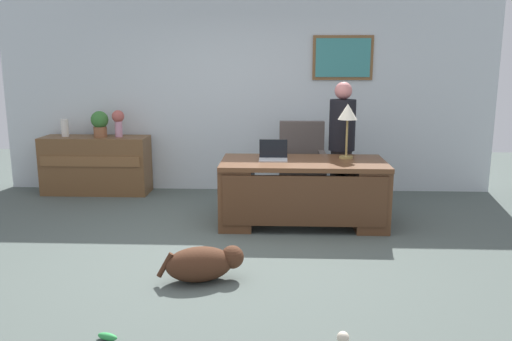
{
  "coord_description": "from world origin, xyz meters",
  "views": [
    {
      "loc": [
        0.46,
        -4.82,
        1.81
      ],
      "look_at": [
        0.24,
        0.3,
        0.75
      ],
      "focal_mm": 36.2,
      "sensor_mm": 36.0,
      "label": 1
    }
  ],
  "objects_px": {
    "potted_plant": "(100,123)",
    "laptop": "(273,155)",
    "dog_lying": "(203,263)",
    "desk_lamp": "(348,115)",
    "vase_empty": "(65,128)",
    "armchair": "(302,166)",
    "dog_toy_ball": "(343,338)",
    "vase_with_flowers": "(118,120)",
    "desk": "(303,190)",
    "dog_toy_bone": "(107,337)",
    "credenza": "(96,165)",
    "person_standing": "(342,146)"
  },
  "relations": [
    {
      "from": "vase_with_flowers",
      "to": "potted_plant",
      "type": "bearing_deg",
      "value": 180.0
    },
    {
      "from": "dog_lying",
      "to": "dog_toy_bone",
      "type": "bearing_deg",
      "value": -117.07
    },
    {
      "from": "armchair",
      "to": "potted_plant",
      "type": "height_order",
      "value": "potted_plant"
    },
    {
      "from": "person_standing",
      "to": "potted_plant",
      "type": "relative_size",
      "value": 4.44
    },
    {
      "from": "person_standing",
      "to": "vase_with_flowers",
      "type": "xyz_separation_m",
      "value": [
        -3.01,
        0.74,
        0.22
      ]
    },
    {
      "from": "laptop",
      "to": "dog_toy_bone",
      "type": "bearing_deg",
      "value": -111.88
    },
    {
      "from": "desk_lamp",
      "to": "potted_plant",
      "type": "bearing_deg",
      "value": 160.71
    },
    {
      "from": "desk_lamp",
      "to": "dog_toy_ball",
      "type": "relative_size",
      "value": 7.68
    },
    {
      "from": "credenza",
      "to": "person_standing",
      "type": "relative_size",
      "value": 0.93
    },
    {
      "from": "person_standing",
      "to": "dog_toy_ball",
      "type": "height_order",
      "value": "person_standing"
    },
    {
      "from": "credenza",
      "to": "dog_toy_bone",
      "type": "bearing_deg",
      "value": -69.99
    },
    {
      "from": "desk",
      "to": "dog_toy_bone",
      "type": "distance_m",
      "value": 2.99
    },
    {
      "from": "dog_lying",
      "to": "vase_with_flowers",
      "type": "xyz_separation_m",
      "value": [
        -1.6,
        2.98,
        0.88
      ]
    },
    {
      "from": "dog_toy_ball",
      "to": "desk_lamp",
      "type": "bearing_deg",
      "value": 82.84
    },
    {
      "from": "desk_lamp",
      "to": "vase_with_flowers",
      "type": "height_order",
      "value": "desk_lamp"
    },
    {
      "from": "potted_plant",
      "to": "dog_toy_bone",
      "type": "bearing_deg",
      "value": -71.12
    },
    {
      "from": "credenza",
      "to": "dog_toy_bone",
      "type": "distance_m",
      "value": 4.24
    },
    {
      "from": "vase_with_flowers",
      "to": "vase_empty",
      "type": "height_order",
      "value": "vase_with_flowers"
    },
    {
      "from": "dog_lying",
      "to": "dog_toy_ball",
      "type": "distance_m",
      "value": 1.44
    },
    {
      "from": "laptop",
      "to": "desk_lamp",
      "type": "bearing_deg",
      "value": 9.45
    },
    {
      "from": "dog_toy_ball",
      "to": "dog_toy_bone",
      "type": "height_order",
      "value": "dog_toy_ball"
    },
    {
      "from": "dog_lying",
      "to": "desk_lamp",
      "type": "distance_m",
      "value": 2.55
    },
    {
      "from": "armchair",
      "to": "potted_plant",
      "type": "relative_size",
      "value": 2.94
    },
    {
      "from": "desk_lamp",
      "to": "person_standing",
      "type": "bearing_deg",
      "value": 90.93
    },
    {
      "from": "vase_empty",
      "to": "dog_toy_bone",
      "type": "xyz_separation_m",
      "value": [
        1.86,
        -3.97,
        -0.91
      ]
    },
    {
      "from": "credenza",
      "to": "person_standing",
      "type": "xyz_separation_m",
      "value": [
        3.36,
        -0.74,
        0.42
      ]
    },
    {
      "from": "armchair",
      "to": "dog_toy_bone",
      "type": "distance_m",
      "value": 3.95
    },
    {
      "from": "desk",
      "to": "armchair",
      "type": "xyz_separation_m",
      "value": [
        0.03,
        1.05,
        0.07
      ]
    },
    {
      "from": "credenza",
      "to": "armchair",
      "type": "xyz_separation_m",
      "value": [
        2.89,
        -0.31,
        0.07
      ]
    },
    {
      "from": "dog_lying",
      "to": "dog_toy_bone",
      "type": "xyz_separation_m",
      "value": [
        -0.51,
        -0.99,
        -0.13
      ]
    },
    {
      "from": "credenza",
      "to": "laptop",
      "type": "height_order",
      "value": "laptop"
    },
    {
      "from": "dog_lying",
      "to": "dog_toy_ball",
      "type": "xyz_separation_m",
      "value": [
        1.06,
        -0.96,
        -0.11
      ]
    },
    {
      "from": "potted_plant",
      "to": "laptop",
      "type": "bearing_deg",
      "value": -27.88
    },
    {
      "from": "dog_toy_bone",
      "to": "vase_with_flowers",
      "type": "bearing_deg",
      "value": 105.43
    },
    {
      "from": "person_standing",
      "to": "desk_lamp",
      "type": "relative_size",
      "value": 2.54
    },
    {
      "from": "armchair",
      "to": "desk_lamp",
      "type": "height_order",
      "value": "desk_lamp"
    },
    {
      "from": "credenza",
      "to": "armchair",
      "type": "distance_m",
      "value": 2.91
    },
    {
      "from": "vase_with_flowers",
      "to": "credenza",
      "type": "bearing_deg",
      "value": -179.78
    },
    {
      "from": "potted_plant",
      "to": "dog_toy_ball",
      "type": "distance_m",
      "value": 5.0
    },
    {
      "from": "potted_plant",
      "to": "vase_empty",
      "type": "bearing_deg",
      "value": 180.0
    },
    {
      "from": "armchair",
      "to": "dog_toy_ball",
      "type": "bearing_deg",
      "value": -88.1
    },
    {
      "from": "desk",
      "to": "vase_with_flowers",
      "type": "xyz_separation_m",
      "value": [
        -2.51,
        1.36,
        0.64
      ]
    },
    {
      "from": "desk",
      "to": "dog_lying",
      "type": "distance_m",
      "value": 1.87
    },
    {
      "from": "credenza",
      "to": "dog_toy_ball",
      "type": "xyz_separation_m",
      "value": [
        3.01,
        -3.94,
        -0.36
      ]
    },
    {
      "from": "credenza",
      "to": "dog_toy_ball",
      "type": "height_order",
      "value": "credenza"
    },
    {
      "from": "credenza",
      "to": "dog_toy_ball",
      "type": "relative_size",
      "value": 18.12
    },
    {
      "from": "dog_lying",
      "to": "desk_lamp",
      "type": "bearing_deg",
      "value": 52.31
    },
    {
      "from": "dog_lying",
      "to": "potted_plant",
      "type": "relative_size",
      "value": 2.01
    },
    {
      "from": "dog_lying",
      "to": "vase_with_flowers",
      "type": "height_order",
      "value": "vase_with_flowers"
    },
    {
      "from": "desk",
      "to": "dog_toy_ball",
      "type": "bearing_deg",
      "value": -86.62
    }
  ]
}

